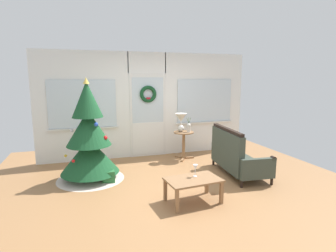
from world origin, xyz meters
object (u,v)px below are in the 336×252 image
(side_table, at_px, (184,140))
(table_lamp, at_px, (181,120))
(christmas_tree, at_px, (89,143))
(coffee_table, at_px, (193,182))
(wine_glass, at_px, (195,168))
(flower_vase, at_px, (189,127))
(gift_box, at_px, (108,177))
(settee_sofa, at_px, (235,156))

(side_table, relative_size, table_lamp, 1.52)
(christmas_tree, distance_m, coffee_table, 2.18)
(coffee_table, relative_size, wine_glass, 4.54)
(flower_vase, height_order, gift_box, flower_vase)
(wine_glass, relative_size, gift_box, 0.86)
(side_table, bearing_deg, gift_box, -151.93)
(christmas_tree, height_order, side_table, christmas_tree)
(coffee_table, distance_m, gift_box, 1.74)
(gift_box, bearing_deg, christmas_tree, 136.48)
(christmas_tree, bearing_deg, coffee_table, -45.69)
(settee_sofa, xyz_separation_m, table_lamp, (-0.67, 1.36, 0.58))
(side_table, distance_m, coffee_table, 2.36)
(christmas_tree, bearing_deg, settee_sofa, -12.27)
(christmas_tree, distance_m, flower_vase, 2.38)
(gift_box, bearing_deg, coffee_table, -46.22)
(wine_glass, bearing_deg, gift_box, 137.51)
(christmas_tree, distance_m, gift_box, 0.74)
(side_table, bearing_deg, wine_glass, -106.08)
(settee_sofa, bearing_deg, side_table, 114.78)
(coffee_table, bearing_deg, flower_vase, 70.10)
(table_lamp, height_order, gift_box, table_lamp)
(settee_sofa, xyz_separation_m, wine_glass, (-1.23, -0.84, 0.15))
(flower_vase, distance_m, gift_box, 2.30)
(settee_sofa, bearing_deg, coffee_table, -144.59)
(wine_glass, bearing_deg, settee_sofa, 34.18)
(gift_box, bearing_deg, flower_vase, 25.46)
(coffee_table, height_order, wine_glass, wine_glass)
(table_lamp, xyz_separation_m, gift_box, (-1.82, -1.04, -0.84))
(flower_vase, xyz_separation_m, gift_box, (-1.98, -0.94, -0.67))
(flower_vase, bearing_deg, side_table, 149.04)
(side_table, xyz_separation_m, gift_box, (-1.88, -1.00, -0.36))
(coffee_table, bearing_deg, gift_box, 133.78)
(flower_vase, height_order, coffee_table, flower_vase)
(christmas_tree, height_order, wine_glass, christmas_tree)
(table_lamp, distance_m, coffee_table, 2.46)
(christmas_tree, xyz_separation_m, coffee_table, (1.50, -1.54, -0.40))
(flower_vase, distance_m, wine_glass, 2.24)
(table_lamp, bearing_deg, settee_sofa, -63.80)
(table_lamp, relative_size, coffee_table, 0.50)
(side_table, distance_m, flower_vase, 0.33)
(settee_sofa, relative_size, side_table, 2.27)
(flower_vase, relative_size, coffee_table, 0.40)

